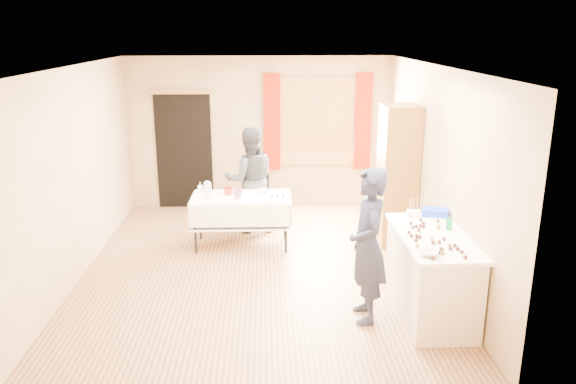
{
  "coord_description": "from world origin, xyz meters",
  "views": [
    {
      "loc": [
        0.1,
        -6.83,
        3.03
      ],
      "look_at": [
        0.38,
        0.0,
        1.04
      ],
      "focal_mm": 35.0,
      "sensor_mm": 36.0,
      "label": 1
    }
  ],
  "objects_px": {
    "girl": "(368,246)",
    "woman": "(250,180)",
    "chair": "(259,207)",
    "counter": "(431,274)",
    "cabinet": "(398,176)",
    "party_table": "(242,216)"
  },
  "relations": [
    {
      "from": "girl",
      "to": "woman",
      "type": "bearing_deg",
      "value": -157.81
    },
    {
      "from": "counter",
      "to": "chair",
      "type": "distance_m",
      "value": 3.59
    },
    {
      "from": "cabinet",
      "to": "woman",
      "type": "xyz_separation_m",
      "value": [
        -2.13,
        0.61,
        -0.2
      ]
    },
    {
      "from": "chair",
      "to": "woman",
      "type": "height_order",
      "value": "woman"
    },
    {
      "from": "cabinet",
      "to": "counter",
      "type": "distance_m",
      "value": 2.21
    },
    {
      "from": "counter",
      "to": "party_table",
      "type": "xyz_separation_m",
      "value": [
        -2.14,
        2.09,
        -0.01
      ]
    },
    {
      "from": "cabinet",
      "to": "counter",
      "type": "bearing_deg",
      "value": -92.67
    },
    {
      "from": "party_table",
      "to": "counter",
      "type": "bearing_deg",
      "value": -43.7
    },
    {
      "from": "counter",
      "to": "woman",
      "type": "bearing_deg",
      "value": 126.39
    },
    {
      "from": "woman",
      "to": "party_table",
      "type": "bearing_deg",
      "value": 73.38
    },
    {
      "from": "cabinet",
      "to": "chair",
      "type": "height_order",
      "value": "cabinet"
    },
    {
      "from": "woman",
      "to": "chair",
      "type": "bearing_deg",
      "value": -120.14
    },
    {
      "from": "woman",
      "to": "cabinet",
      "type": "bearing_deg",
      "value": 157.2
    },
    {
      "from": "chair",
      "to": "woman",
      "type": "bearing_deg",
      "value": -122.1
    },
    {
      "from": "party_table",
      "to": "girl",
      "type": "bearing_deg",
      "value": -56.65
    },
    {
      "from": "cabinet",
      "to": "girl",
      "type": "bearing_deg",
      "value": -110.23
    },
    {
      "from": "counter",
      "to": "girl",
      "type": "height_order",
      "value": "girl"
    },
    {
      "from": "party_table",
      "to": "woman",
      "type": "relative_size",
      "value": 0.88
    },
    {
      "from": "counter",
      "to": "chair",
      "type": "relative_size",
      "value": 1.62
    },
    {
      "from": "girl",
      "to": "woman",
      "type": "relative_size",
      "value": 1.04
    },
    {
      "from": "woman",
      "to": "counter",
      "type": "bearing_deg",
      "value": 119.58
    },
    {
      "from": "party_table",
      "to": "girl",
      "type": "relative_size",
      "value": 0.85
    }
  ]
}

